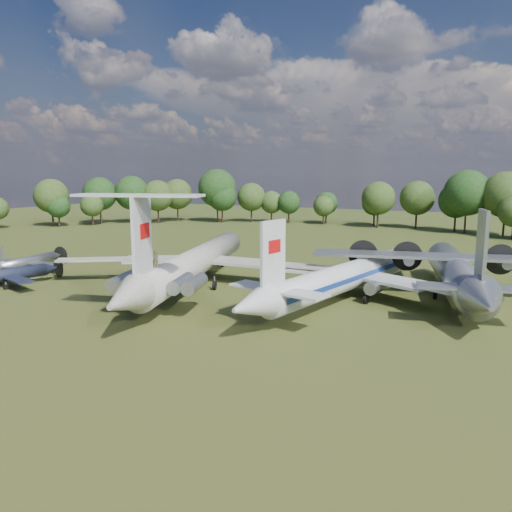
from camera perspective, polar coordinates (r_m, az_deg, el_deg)
The scene contains 7 objects.
ground at distance 69.80m, azimuth -9.34°, elevation -3.25°, with size 300.00×300.00×0.00m, color #244216.
il62_airliner at distance 68.32m, azimuth -6.81°, elevation -1.25°, with size 40.61×52.79×5.18m, color #BBBBB6, non-canonical shape.
tu104_jet at distance 61.93m, azimuth 10.71°, elevation -2.75°, with size 34.39×45.85×4.58m, color silver, non-canonical shape.
an12_transport at distance 65.73m, azimuth 21.91°, elevation -2.33°, with size 34.93×39.04×5.14m, color #93959A, non-canonical shape.
small_prop_west at distance 75.15m, azimuth -26.88°, elevation -2.27°, with size 12.62×17.20×2.52m, color black, non-canonical shape.
small_prop_northwest at distance 85.19m, azimuth -24.68°, elevation -0.86°, with size 11.97×16.32×2.39m, color #96989E, non-canonical shape.
person_on_il62 at distance 54.26m, azimuth -11.44°, elevation -0.38°, with size 0.69×0.45×1.90m, color olive.
Camera 1 is at (40.32, -54.88, 15.30)m, focal length 35.00 mm.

